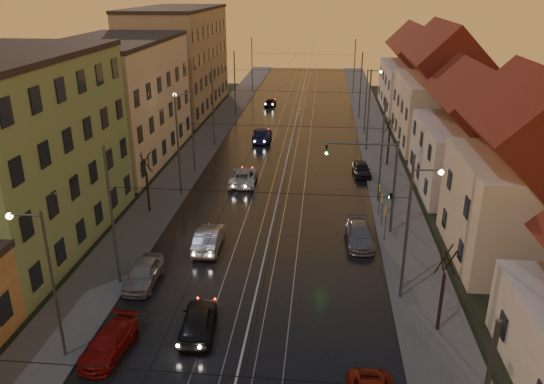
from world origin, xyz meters
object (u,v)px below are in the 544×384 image
(street_lamp_0, at_px, (45,272))
(driving_car_1, at_px, (209,238))
(street_lamp_2, at_px, (189,124))
(street_lamp_3, at_px, (369,95))
(street_lamp_1, at_px, (414,217))
(parked_right_1, at_px, (359,235))
(traffic_light_mast, at_px, (381,175))
(parked_left_3, at_px, (143,273))
(driving_car_0, at_px, (198,321))
(parked_left_2, at_px, (109,343))
(driving_car_2, at_px, (243,176))
(parked_right_2, at_px, (362,169))
(driving_car_3, at_px, (262,134))
(driving_car_4, at_px, (270,102))

(street_lamp_0, bearing_deg, driving_car_1, 67.60)
(street_lamp_2, bearing_deg, street_lamp_3, 41.31)
(street_lamp_1, height_order, street_lamp_2, same)
(street_lamp_2, bearing_deg, street_lamp_1, -47.68)
(parked_right_1, bearing_deg, street_lamp_0, -140.76)
(traffic_light_mast, relative_size, parked_left_3, 1.67)
(street_lamp_1, bearing_deg, driving_car_0, -155.51)
(driving_car_0, xyz_separation_m, parked_left_3, (-4.51, 4.57, -0.00))
(street_lamp_1, distance_m, parked_left_3, 16.76)
(parked_left_2, relative_size, parked_left_3, 0.98)
(street_lamp_1, distance_m, driving_car_0, 13.52)
(street_lamp_2, bearing_deg, driving_car_2, -25.21)
(parked_left_2, relative_size, parked_right_2, 1.10)
(driving_car_3, bearing_deg, driving_car_0, 88.13)
(driving_car_0, bearing_deg, driving_car_4, -93.16)
(street_lamp_0, relative_size, driving_car_0, 1.85)
(parked_left_3, bearing_deg, street_lamp_3, 65.96)
(street_lamp_0, relative_size, driving_car_2, 1.55)
(street_lamp_3, bearing_deg, street_lamp_2, -138.69)
(parked_left_2, bearing_deg, street_lamp_0, -160.87)
(traffic_light_mast, distance_m, parked_left_2, 21.71)
(driving_car_2, bearing_deg, driving_car_3, -92.40)
(driving_car_3, height_order, parked_right_2, driving_car_3)
(parked_left_3, bearing_deg, driving_car_3, 83.37)
(parked_right_2, bearing_deg, driving_car_1, -129.54)
(driving_car_4, bearing_deg, parked_right_2, 115.57)
(driving_car_2, bearing_deg, parked_left_3, 76.73)
(driving_car_4, bearing_deg, street_lamp_1, 108.78)
(parked_left_3, bearing_deg, driving_car_0, -45.64)
(driving_car_3, bearing_deg, driving_car_4, -90.32)
(street_lamp_2, height_order, parked_left_3, street_lamp_2)
(traffic_light_mast, bearing_deg, parked_left_3, -149.88)
(traffic_light_mast, height_order, parked_left_2, traffic_light_mast)
(street_lamp_1, relative_size, driving_car_2, 1.55)
(driving_car_3, bearing_deg, driving_car_1, 85.60)
(street_lamp_2, distance_m, parked_left_2, 27.90)
(driving_car_3, bearing_deg, driving_car_2, 86.53)
(street_lamp_2, distance_m, driving_car_4, 31.57)
(driving_car_0, height_order, parked_left_3, driving_car_0)
(parked_left_2, bearing_deg, parked_right_2, 69.70)
(driving_car_0, distance_m, parked_left_3, 6.42)
(street_lamp_0, distance_m, parked_left_2, 4.93)
(street_lamp_3, distance_m, driving_car_3, 13.83)
(driving_car_3, bearing_deg, parked_left_3, 80.44)
(street_lamp_2, distance_m, driving_car_1, 17.03)
(street_lamp_2, distance_m, parked_right_2, 17.25)
(driving_car_0, bearing_deg, driving_car_3, -93.69)
(driving_car_0, bearing_deg, street_lamp_2, -80.60)
(driving_car_1, bearing_deg, parked_left_2, 75.60)
(parked_right_2, bearing_deg, street_lamp_1, -90.01)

